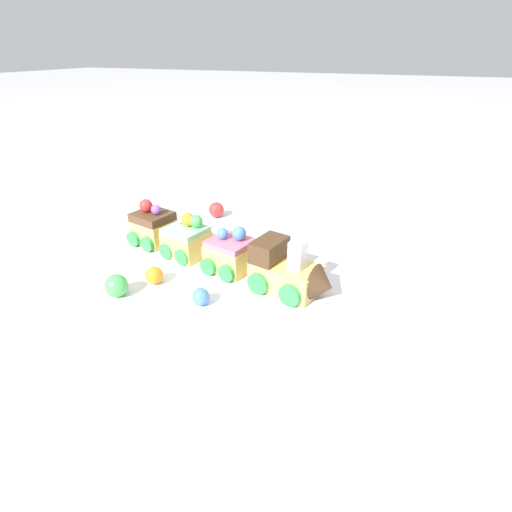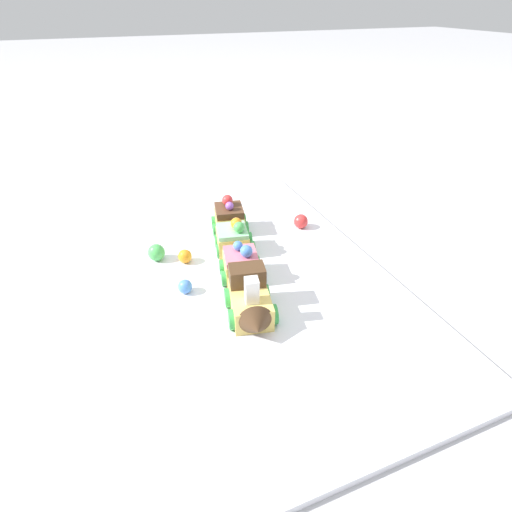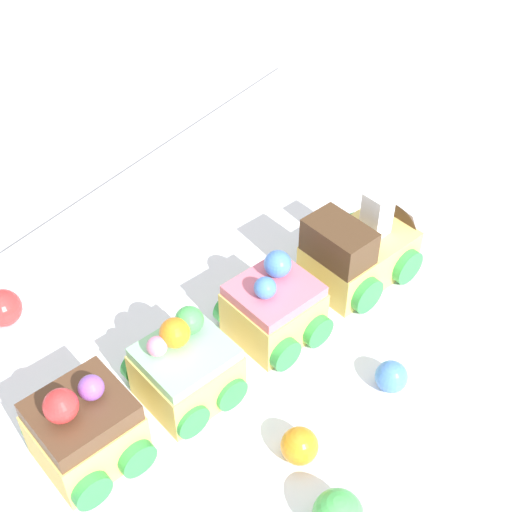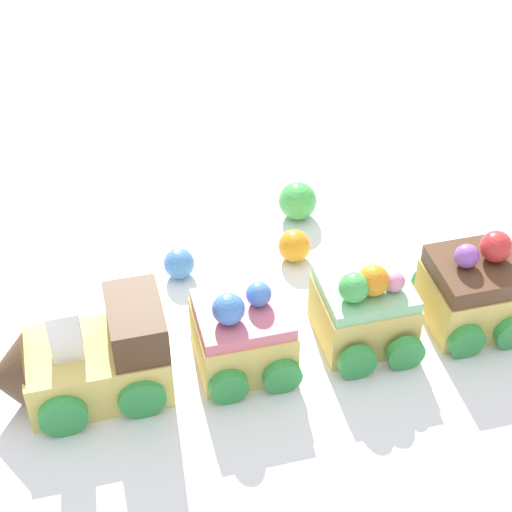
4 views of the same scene
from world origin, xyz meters
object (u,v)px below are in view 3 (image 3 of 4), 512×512
Objects in this scene: gumball_blue at (391,377)px; gumball_red at (3,308)px; cake_train_locomotive at (365,247)px; gumball_orange at (300,446)px; cake_car_mint at (182,366)px; cake_car_strawberry at (274,308)px; cake_car_chocolate at (85,430)px.

gumball_red is (-0.12, 0.27, 0.00)m from gumball_blue.
cake_train_locomotive is 0.19m from gumball_orange.
gumball_orange is at bearing -76.04° from cake_car_mint.
cake_train_locomotive is at bearing -0.18° from cake_car_mint.
cake_train_locomotive is at bearing -41.95° from gumball_red.
cake_car_strawberry and cake_car_mint have the same top height.
cake_train_locomotive is 1.49× the size of cake_car_strawberry.
gumball_red is (0.04, 0.14, -0.01)m from cake_car_chocolate.
cake_car_strawberry is 3.48× the size of gumball_blue.
cake_car_strawberry is 0.09m from cake_car_mint.
gumball_red is at bearing 84.63° from cake_car_chocolate.
gumball_blue is (-0.09, -0.08, -0.01)m from cake_train_locomotive.
cake_car_strawberry is at bearing -56.00° from gumball_red.
gumball_orange is at bearing 166.67° from gumball_blue.
gumball_red is at bearing 98.25° from gumball_orange.
gumball_orange reaches higher than gumball_blue.
cake_car_strawberry is 2.76× the size of gumball_red.
cake_car_mint is at bearing 179.82° from cake_train_locomotive.
cake_car_mint is 0.10m from gumball_orange.
cake_car_mint reaches higher than gumball_red.
cake_car_chocolate is 0.14m from gumball_orange.
cake_car_strawberry is 0.11m from gumball_orange.
cake_car_mint reaches higher than gumball_blue.
cake_car_chocolate is (-0.08, 0.02, 0.00)m from cake_car_mint.
cake_train_locomotive reaches higher than cake_car_strawberry.
cake_car_chocolate reaches higher than gumball_blue.
cake_car_strawberry is (-0.10, 0.02, -0.00)m from cake_train_locomotive.
cake_train_locomotive is 5.19× the size of gumball_blue.
gumball_red is (-0.04, 0.25, 0.00)m from gumball_orange.
cake_car_mint is 1.00× the size of cake_car_chocolate.
cake_car_chocolate is at bearing 125.58° from gumball_orange.
cake_car_chocolate is at bearing -179.99° from cake_train_locomotive.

